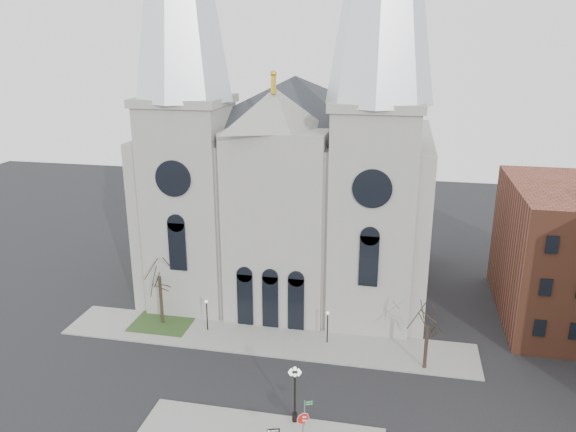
% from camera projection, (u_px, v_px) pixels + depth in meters
% --- Properties ---
extents(ground, '(160.00, 160.00, 0.00)m').
position_uv_depth(ground, '(231.00, 410.00, 44.04)').
color(ground, black).
rests_on(ground, ground).
extents(sidewalk_far, '(40.00, 6.00, 0.14)m').
position_uv_depth(sidewalk_far, '(265.00, 339.00, 54.29)').
color(sidewalk_far, gray).
rests_on(sidewalk_far, ground).
extents(grass_patch, '(6.00, 5.00, 0.18)m').
position_uv_depth(grass_patch, '(163.00, 323.00, 57.34)').
color(grass_patch, '#26401B').
rests_on(grass_patch, ground).
extents(cathedral, '(33.00, 26.66, 54.00)m').
position_uv_depth(cathedral, '(289.00, 131.00, 59.82)').
color(cathedral, gray).
rests_on(cathedral, ground).
extents(tree_left, '(3.20, 3.20, 7.50)m').
position_uv_depth(tree_left, '(159.00, 273.00, 55.68)').
color(tree_left, black).
rests_on(tree_left, ground).
extents(tree_right, '(3.20, 3.20, 6.00)m').
position_uv_depth(tree_right, '(428.00, 323.00, 48.22)').
color(tree_right, black).
rests_on(tree_right, ground).
extents(ped_lamp_left, '(0.32, 0.32, 3.26)m').
position_uv_depth(ped_lamp_left, '(207.00, 310.00, 55.23)').
color(ped_lamp_left, black).
rests_on(ped_lamp_left, sidewalk_far).
extents(ped_lamp_right, '(0.32, 0.32, 3.26)m').
position_uv_depth(ped_lamp_right, '(328.00, 322.00, 52.93)').
color(ped_lamp_right, black).
rests_on(ped_lamp_right, sidewalk_far).
extents(stop_sign, '(0.94, 0.20, 2.63)m').
position_uv_depth(stop_sign, '(303.00, 422.00, 39.59)').
color(stop_sign, slate).
rests_on(stop_sign, sidewalk_near).
extents(globe_lamp, '(1.19, 1.19, 4.71)m').
position_uv_depth(globe_lamp, '(295.00, 387.00, 41.65)').
color(globe_lamp, black).
rests_on(globe_lamp, sidewalk_near).
extents(street_name_sign, '(0.65, 0.32, 2.16)m').
position_uv_depth(street_name_sign, '(306.00, 410.00, 41.73)').
color(street_name_sign, slate).
rests_on(street_name_sign, sidewalk_near).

